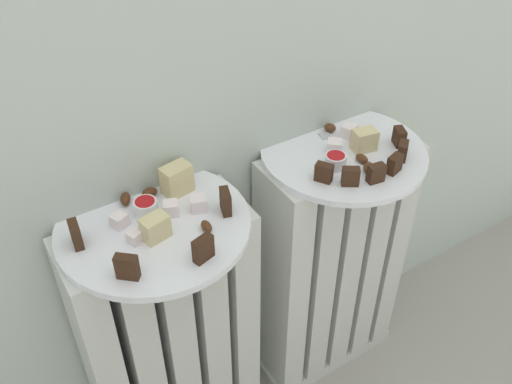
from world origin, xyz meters
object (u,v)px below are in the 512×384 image
at_px(jam_bowl_left, 146,207).
at_px(plate_left, 154,225).
at_px(radiator_right, 330,268).
at_px(plate_right, 343,152).
at_px(radiator_left, 172,344).
at_px(jam_bowl_right, 335,160).
at_px(fork, 332,143).

bearing_deg(jam_bowl_left, plate_left, -88.77).
distance_m(radiator_right, plate_right, 0.31).
bearing_deg(plate_left, radiator_right, 0.00).
xyz_separation_m(plate_left, plate_right, (0.38, 0.00, 0.00)).
bearing_deg(plate_right, jam_bowl_left, 176.43).
xyz_separation_m(radiator_left, jam_bowl_right, (0.33, -0.03, 0.33)).
distance_m(jam_bowl_left, fork, 0.37).
height_order(radiator_left, fork, fork).
distance_m(plate_right, fork, 0.03).
bearing_deg(radiator_left, plate_right, 0.00).
bearing_deg(jam_bowl_left, jam_bowl_right, -9.72).
xyz_separation_m(plate_left, jam_bowl_left, (-0.00, 0.02, 0.02)).
height_order(radiator_left, plate_left, plate_left).
distance_m(radiator_left, jam_bowl_left, 0.33).
height_order(jam_bowl_right, fork, jam_bowl_right).
bearing_deg(plate_left, jam_bowl_right, -5.73).
distance_m(radiator_right, fork, 0.32).
height_order(plate_left, plate_right, same).
relative_size(radiator_left, jam_bowl_left, 15.69).
bearing_deg(fork, radiator_left, -176.10).
bearing_deg(jam_bowl_left, fork, 0.24).
bearing_deg(radiator_right, plate_left, 180.00).
bearing_deg(plate_left, radiator_left, 0.00).
bearing_deg(radiator_left, jam_bowl_right, -5.73).
xyz_separation_m(radiator_left, fork, (0.37, 0.03, 0.32)).
xyz_separation_m(plate_right, jam_bowl_right, (-0.05, -0.03, 0.02)).
bearing_deg(jam_bowl_right, fork, 56.82).
bearing_deg(radiator_right, plate_right, 180.00).
relative_size(radiator_right, fork, 6.28).
height_order(radiator_right, plate_left, plate_left).
height_order(radiator_right, plate_right, plate_right).
bearing_deg(plate_right, radiator_right, 0.00).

